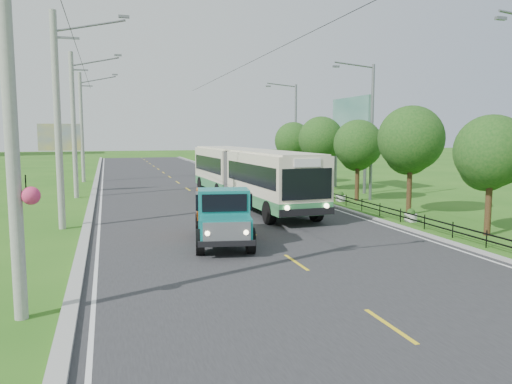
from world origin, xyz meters
name	(u,v)px	position (x,y,z in m)	size (l,w,h in m)	color
ground	(296,263)	(0.00, 0.00, 0.00)	(240.00, 240.00, 0.00)	#275F16
road	(196,195)	(0.00, 20.00, 0.01)	(14.00, 120.00, 0.02)	#28282B
curb_left	(93,198)	(-7.20, 20.00, 0.07)	(0.40, 120.00, 0.15)	#9E9E99
curb_right	(288,191)	(7.15, 20.00, 0.05)	(0.30, 120.00, 0.10)	#9E9E99
edge_line_left	(101,198)	(-6.65, 20.00, 0.02)	(0.12, 120.00, 0.00)	silver
edge_line_right	(282,192)	(6.65, 20.00, 0.02)	(0.12, 120.00, 0.00)	silver
centre_dash	(296,262)	(0.00, 0.00, 0.02)	(0.12, 2.20, 0.00)	yellow
railing_right	(332,197)	(8.00, 14.00, 0.30)	(0.04, 40.00, 0.60)	black
pole_nearest	(13,113)	(-8.24, -3.00, 4.94)	(3.51, 0.44, 10.00)	gray
pole_near	(58,120)	(-8.26, 9.00, 5.09)	(3.51, 0.32, 10.00)	gray
pole_mid	(74,125)	(-8.26, 21.00, 5.09)	(3.51, 0.32, 10.00)	gray
pole_far	(82,127)	(-8.26, 33.00, 5.09)	(3.51, 0.32, 10.00)	gray
tree_second	(490,155)	(9.86, 2.14, 3.52)	(3.18, 3.26, 5.30)	#382314
tree_third	(410,142)	(9.86, 8.14, 3.99)	(3.60, 3.62, 6.00)	#382314
tree_fourth	(358,147)	(9.86, 14.14, 3.59)	(3.24, 3.31, 5.40)	#382314
tree_fifth	(321,142)	(9.86, 20.14, 3.85)	(3.48, 3.52, 5.80)	#382314
tree_back	(293,143)	(9.86, 26.14, 3.65)	(3.30, 3.36, 5.50)	#382314
streetlight_mid	(370,127)	(10.64, 14.00, 4.90)	(3.02, 0.20, 9.07)	slate
streetlight_far	(294,129)	(10.64, 28.00, 4.90)	(3.02, 0.20, 9.07)	slate
planter_near	(411,216)	(8.60, 6.00, 0.29)	(0.64, 0.64, 0.67)	silver
planter_mid	(341,197)	(8.60, 14.00, 0.29)	(0.64, 0.64, 0.67)	silver
planter_far	(297,185)	(8.60, 22.00, 0.29)	(0.64, 0.64, 0.67)	silver
billboard_left	(60,142)	(-9.50, 24.00, 3.87)	(3.00, 0.20, 5.20)	slate
billboard_right	(350,122)	(12.30, 20.00, 5.34)	(0.24, 6.00, 7.30)	slate
bus	(248,172)	(2.35, 14.53, 2.04)	(3.70, 17.72, 3.40)	#338048
dump_truck	(222,212)	(-1.75, 3.80, 1.31)	(2.96, 5.78, 2.32)	#147C7A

